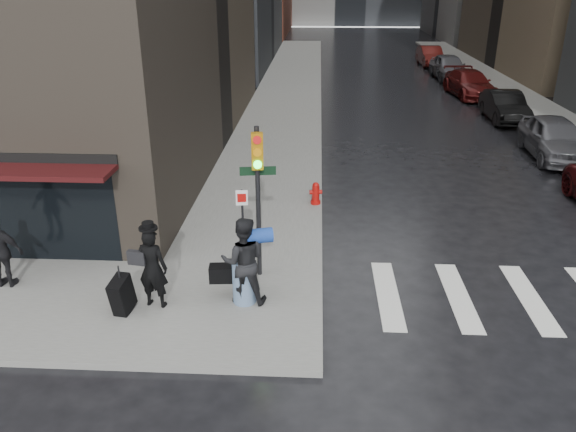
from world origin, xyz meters
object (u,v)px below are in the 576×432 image
object	(u,v)px
man_overcoat	(146,272)
man_jeans	(243,261)
parked_car_3	(470,84)
parked_car_5	(430,56)
fire_hydrant	(316,194)
man_greycoat	(1,252)
parked_car_4	(449,67)
parked_car_1	(554,138)
traffic_light	(256,184)
parked_car_2	(505,106)

from	to	relation	value
man_overcoat	man_jeans	bearing A→B (deg)	-161.99
parked_car_3	parked_car_5	xyz separation A→B (m)	(-0.16, 12.14, -0.00)
man_overcoat	parked_car_3	bearing A→B (deg)	-108.62
fire_hydrant	man_greycoat	bearing A→B (deg)	-142.58
man_jeans	parked_car_4	distance (m)	31.57
man_jeans	parked_car_1	xyz separation A→B (m)	(10.88, 11.55, -0.34)
man_overcoat	parked_car_5	bearing A→B (deg)	-99.95
parked_car_4	parked_car_5	size ratio (longest dim) A/B	1.08
traffic_light	parked_car_1	world-z (taller)	traffic_light
man_overcoat	fire_hydrant	distance (m)	7.06
parked_car_1	parked_car_3	bearing A→B (deg)	95.12
man_jeans	parked_car_5	xyz separation A→B (m)	(10.36, 35.84, -0.41)
parked_car_1	parked_car_2	bearing A→B (deg)	94.47
man_greycoat	man_overcoat	bearing A→B (deg)	170.61
parked_car_1	parked_car_5	size ratio (longest dim) A/B	1.05
fire_hydrant	parked_car_4	bearing A→B (deg)	69.41
man_jeans	parked_car_2	distance (m)	20.66
parked_car_2	fire_hydrant	bearing A→B (deg)	-127.04
parked_car_4	man_overcoat	bearing A→B (deg)	-114.58
parked_car_4	parked_car_5	distance (m)	6.07
parked_car_3	parked_car_5	world-z (taller)	parked_car_3
man_jeans	parked_car_4	bearing A→B (deg)	-114.30
parked_car_3	parked_car_4	bearing A→B (deg)	84.57
man_overcoat	parked_car_3	xyz separation A→B (m)	(12.54, 24.02, -0.24)
fire_hydrant	parked_car_2	xyz separation A→B (m)	(9.25, 11.85, 0.26)
man_jeans	fire_hydrant	xyz separation A→B (m)	(1.52, 5.77, -0.68)
man_overcoat	man_jeans	xyz separation A→B (m)	(2.02, 0.32, 0.16)
fire_hydrant	man_overcoat	bearing A→B (deg)	-120.15
fire_hydrant	parked_car_2	world-z (taller)	parked_car_2
parked_car_3	parked_car_5	size ratio (longest dim) A/B	1.14
parked_car_1	parked_car_3	size ratio (longest dim) A/B	0.92
man_jeans	man_overcoat	bearing A→B (deg)	4.23
parked_car_3	traffic_light	bearing A→B (deg)	-119.91
parked_car_2	parked_car_3	world-z (taller)	parked_car_3
parked_car_2	man_greycoat	bearing A→B (deg)	-132.45
man_greycoat	parked_car_1	distance (m)	19.86
man_jeans	parked_car_5	bearing A→B (deg)	-110.95
parked_car_3	parked_car_5	distance (m)	12.14
fire_hydrant	parked_car_1	xyz separation A→B (m)	(9.37, 5.78, 0.34)
parked_car_1	parked_car_4	bearing A→B (deg)	94.51
parked_car_5	parked_car_3	bearing A→B (deg)	-90.65
man_jeans	parked_car_3	bearing A→B (deg)	-118.76
parked_car_3	parked_car_2	bearing A→B (deg)	-92.96
man_overcoat	parked_car_2	xyz separation A→B (m)	(12.79, 17.95, -0.27)
traffic_light	parked_car_2	distance (m)	19.67
man_jeans	parked_car_1	size ratio (longest dim) A/B	0.42
parked_car_4	man_jeans	bearing A→B (deg)	-111.42
man_jeans	parked_car_4	size ratio (longest dim) A/B	0.41
traffic_light	parked_car_4	world-z (taller)	traffic_light
man_overcoat	fire_hydrant	bearing A→B (deg)	-111.20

